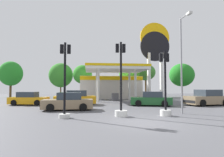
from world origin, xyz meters
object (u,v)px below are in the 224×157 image
Objects in this scene: car_1 at (151,99)px; tree_0 at (11,74)px; car_3 at (207,98)px; traffic_signal_1 at (65,87)px; traffic_signal_0 at (121,94)px; tree_5 at (182,75)px; corner_streetlamp at (183,55)px; tree_1 at (61,75)px; car_4 at (75,98)px; car_2 at (68,102)px; tree_3 at (129,73)px; station_pole_sign at (155,50)px; car_0 at (29,99)px; tree_4 at (146,72)px; tree_2 at (83,75)px; traffic_signal_2 at (165,95)px.

tree_0 reaches higher than car_1.
traffic_signal_1 is at bearing -154.62° from car_3.
traffic_signal_0 is 0.75× the size of tree_5.
tree_1 is at bearing 115.99° from corner_streetlamp.
tree_1 reaches higher than car_4.
tree_5 reaches higher than car_3.
traffic_signal_0 is at bearing -45.95° from car_2.
tree_1 is 1.01× the size of tree_5.
tree_5 is at bearing -0.65° from tree_3.
station_pole_sign is 15.57m from car_4.
tree_0 is 0.95× the size of corner_streetlamp.
corner_streetlamp is (-5.64, -5.80, 3.46)m from car_3.
car_0 is 0.88× the size of traffic_signal_1.
tree_4 is (13.02, 20.74, 4.21)m from car_2.
car_3 is at bearing -78.22° from station_pole_sign.
car_0 is at bearing -151.07° from tree_5.
tree_1 is 16.65m from tree_4.
car_3 is 0.73× the size of tree_0.
tree_3 is 0.95× the size of tree_5.
car_4 is at bearing -128.55° from tree_4.
traffic_signal_1 reaches higher than car_0.
car_2 is 14.22m from car_3.
car_1 is 19.11m from tree_4.
tree_2 reaches higher than car_1.
traffic_signal_2 is at bearing -52.02° from tree_0.
tree_5 is (19.52, 18.52, 3.59)m from car_2.
traffic_signal_0 is at bearing -148.12° from car_3.
traffic_signal_2 is 0.61× the size of corner_streetlamp.
station_pole_sign reaches higher than car_2.
tree_5 is at bearing -0.32° from tree_2.
tree_0 is at bearing 176.25° from tree_5.
tree_4 is 0.93× the size of corner_streetlamp.
tree_2 is (13.07, -1.99, -0.19)m from tree_0.
car_0 is 0.63× the size of tree_4.
car_4 is at bearing 86.87° from car_2.
tree_2 is at bearing -179.92° from tree_3.
car_3 is 1.07× the size of car_4.
traffic_signal_0 is at bearing -116.79° from station_pole_sign.
tree_5 is at bearing 43.49° from car_2.
station_pole_sign is 18.27m from tree_1.
car_1 is at bearing 18.93° from car_2.
car_4 is 20.70m from tree_0.
tree_5 is (19.27, 13.80, 3.54)m from car_4.
car_1 is 5.96m from car_3.
tree_2 is at bearing 109.49° from corner_streetlamp.
car_1 is 0.97× the size of car_4.
tree_0 is at bearing 171.34° from tree_2.
traffic_signal_1 is (-13.79, -6.54, 1.19)m from car_3.
corner_streetlamp is (8.37, -3.35, 3.54)m from car_2.
car_2 is 18.97m from tree_2.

